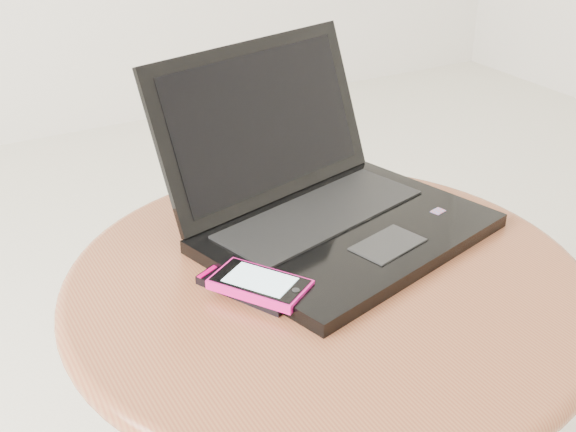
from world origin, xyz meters
TOP-DOWN VIEW (x-y plane):
  - table at (-0.02, 0.08)m, footprint 0.63×0.63m
  - laptop at (0.04, 0.18)m, footprint 0.42×0.40m
  - phone_black at (-0.11, 0.09)m, footprint 0.11×0.13m
  - phone_pink at (-0.11, 0.07)m, footprint 0.11×0.12m

SIDE VIEW (x-z plane):
  - table at x=-0.02m, z-range 0.14..0.64m
  - phone_black at x=-0.11m, z-range 0.50..0.51m
  - phone_pink at x=-0.11m, z-range 0.51..0.52m
  - laptop at x=0.04m, z-range 0.43..0.65m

